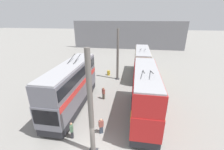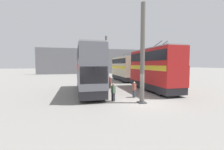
{
  "view_description": "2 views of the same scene",
  "coord_description": "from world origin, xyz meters",
  "views": [
    {
      "loc": [
        -8.45,
        -2.93,
        10.21
      ],
      "look_at": [
        10.23,
        0.1,
        2.74
      ],
      "focal_mm": 24.0,
      "sensor_mm": 36.0,
      "label": 1
    },
    {
      "loc": [
        -11.6,
        5.56,
        3.34
      ],
      "look_at": [
        12.91,
        -0.48,
        1.53
      ],
      "focal_mm": 24.0,
      "sensor_mm": 36.0,
      "label": 2
    }
  ],
  "objects": [
    {
      "name": "bus_left_far",
      "position": [
        17.54,
        -4.06,
        2.77
      ],
      "size": [
        9.74,
        2.54,
        5.5
      ],
      "color": "black",
      "rests_on": "ground_plane"
    },
    {
      "name": "person_aisle_foreground",
      "position": [
        2.32,
        -0.17,
        0.84
      ],
      "size": [
        0.44,
        0.48,
        1.6
      ],
      "rotation": [
        0.0,
        0.0,
        3.77
      ],
      "color": "#384251",
      "rests_on": "ground_plane"
    },
    {
      "name": "oil_drum",
      "position": [
        16.98,
        1.83,
        0.42
      ],
      "size": [
        0.57,
        0.57,
        0.84
      ],
      "color": "#B28E23",
      "rests_on": "ground_plane"
    },
    {
      "name": "person_aisle_midway",
      "position": [
        8.44,
        0.93,
        0.88
      ],
      "size": [
        0.47,
        0.46,
        1.67
      ],
      "rotation": [
        0.0,
        0.0,
        2.29
      ],
      "color": "#473D33",
      "rests_on": "ground_plane"
    },
    {
      "name": "bus_left_near",
      "position": [
        5.56,
        -4.06,
        3.01
      ],
      "size": [
        9.6,
        2.54,
        5.93
      ],
      "color": "black",
      "rests_on": "ground_plane"
    },
    {
      "name": "person_by_right_row",
      "position": [
        1.34,
        2.26,
        0.86
      ],
      "size": [
        0.47,
        0.36,
        1.63
      ],
      "rotation": [
        0.0,
        0.0,
        5.02
      ],
      "color": "#2D2D33",
      "rests_on": "ground_plane"
    },
    {
      "name": "support_column_near",
      "position": [
        0.17,
        0.0,
        4.1
      ],
      "size": [
        0.69,
        0.69,
        8.45
      ],
      "color": "#605B56",
      "rests_on": "ground_plane"
    },
    {
      "name": "depot_back_wall",
      "position": [
        41.46,
        0.0,
        4.4
      ],
      "size": [
        0.5,
        36.0,
        8.81
      ],
      "color": "slate",
      "rests_on": "ground_plane"
    },
    {
      "name": "support_column_far",
      "position": [
        15.44,
        0.0,
        4.1
      ],
      "size": [
        0.69,
        0.69,
        8.45
      ],
      "color": "#605B56",
      "rests_on": "ground_plane"
    },
    {
      "name": "bus_right_near",
      "position": [
        6.01,
        4.06,
        3.04
      ],
      "size": [
        10.81,
        2.54,
        5.95
      ],
      "color": "black",
      "rests_on": "ground_plane"
    }
  ]
}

